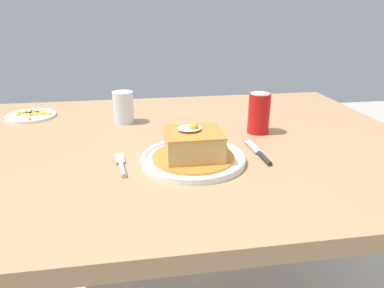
% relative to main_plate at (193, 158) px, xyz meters
% --- Properties ---
extents(dining_table, '(1.43, 1.04, 0.76)m').
position_rel_main_plate_xyz_m(dining_table, '(-0.03, 0.16, -0.10)').
color(dining_table, '#A87F56').
rests_on(dining_table, ground_plane).
extents(main_plate, '(0.26, 0.26, 0.02)m').
position_rel_main_plate_xyz_m(main_plate, '(0.00, 0.00, 0.00)').
color(main_plate, white).
rests_on(main_plate, dining_table).
extents(sandwich_meal, '(0.21, 0.21, 0.09)m').
position_rel_main_plate_xyz_m(sandwich_meal, '(-0.00, 0.00, 0.03)').
color(sandwich_meal, orange).
rests_on(sandwich_meal, main_plate).
extents(fork, '(0.03, 0.14, 0.01)m').
position_rel_main_plate_xyz_m(fork, '(-0.18, -0.01, -0.00)').
color(fork, silver).
rests_on(fork, dining_table).
extents(knife, '(0.02, 0.17, 0.01)m').
position_rel_main_plate_xyz_m(knife, '(0.18, 0.00, -0.00)').
color(knife, '#262628').
rests_on(knife, dining_table).
extents(soda_can, '(0.07, 0.07, 0.12)m').
position_rel_main_plate_xyz_m(soda_can, '(0.23, 0.19, 0.05)').
color(soda_can, red).
rests_on(soda_can, dining_table).
extents(drinking_glass, '(0.07, 0.07, 0.10)m').
position_rel_main_plate_xyz_m(drinking_glass, '(-0.18, 0.36, 0.04)').
color(drinking_glass, gold).
rests_on(drinking_glass, dining_table).
extents(side_plate_fries, '(0.17, 0.17, 0.02)m').
position_rel_main_plate_xyz_m(side_plate_fries, '(-0.50, 0.47, -0.00)').
color(side_plate_fries, white).
rests_on(side_plate_fries, dining_table).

